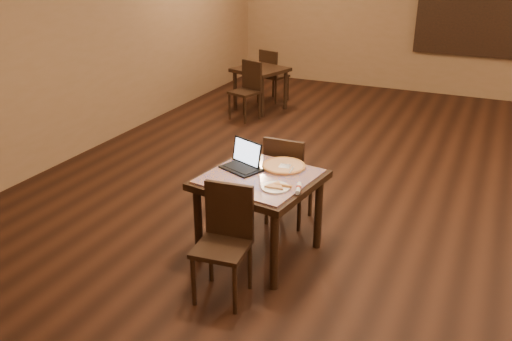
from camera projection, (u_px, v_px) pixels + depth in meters
The scene contains 17 objects.
ground at pixel (386, 208), 5.68m from camera, with size 10.00×10.00×0.00m, color black.
wall_back at pixel (458, 9), 9.26m from camera, with size 8.00×0.02×3.00m, color #896445.
wall_left at pixel (71, 37), 6.63m from camera, with size 0.02×10.00×3.00m, color #896445.
mural at pixel (490, 8), 9.01m from camera, with size 2.34×0.05×1.64m.
tiled_table at pixel (260, 187), 4.61m from camera, with size 1.04×1.04×0.76m.
chair_main_near at pixel (225, 235), 4.15m from camera, with size 0.43×0.43×0.90m.
chair_main_far at pixel (287, 176), 5.18m from camera, with size 0.40×0.40×0.91m.
laptop at pixel (244, 161), 4.71m from camera, with size 0.40×0.37×0.23m.
plate at pixel (275, 188), 4.33m from camera, with size 0.23×0.23×0.01m, color white.
pizza_slice at pixel (275, 186), 4.32m from camera, with size 0.18×0.18×0.02m, color beige, non-canonical shape.
pizza_pan at pixel (284, 167), 4.72m from camera, with size 0.37×0.37×0.01m, color silver.
pizza_whole at pixel (284, 166), 4.71m from camera, with size 0.38×0.38×0.03m.
spatula at pixel (285, 166), 4.69m from camera, with size 0.10×0.23×0.01m, color silver.
napkin_roll at pixel (298, 188), 4.29m from camera, with size 0.08×0.18×0.04m.
other_table_b at pixel (260, 75), 8.76m from camera, with size 0.91×0.91×0.69m.
other_table_b_chair_near at pixel (248, 87), 8.35m from camera, with size 0.48×0.48×0.89m.
other_table_b_chair_far at pixel (272, 73), 9.23m from camera, with size 0.48×0.48×0.89m.
Camera 1 is at (0.88, -5.17, 2.60)m, focal length 38.00 mm.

